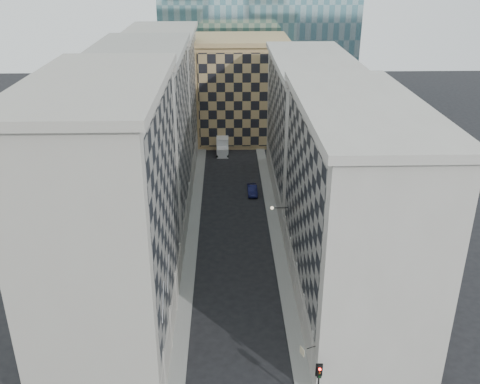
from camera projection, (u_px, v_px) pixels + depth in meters
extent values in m
cube|color=gray|center=(193.00, 232.00, 67.97)|extent=(1.50, 100.00, 0.15)
cube|color=gray|center=(275.00, 230.00, 68.23)|extent=(1.50, 100.00, 0.15)
cube|color=#A29B92|center=(109.00, 221.00, 45.82)|extent=(10.00, 22.00, 23.00)
cube|color=gray|center=(165.00, 204.00, 45.33)|extent=(0.25, 19.36, 18.00)
cube|color=#A29B92|center=(172.00, 314.00, 49.99)|extent=(0.45, 21.12, 3.20)
cube|color=#A29B92|center=(94.00, 83.00, 40.97)|extent=(10.80, 22.80, 0.70)
cylinder|color=#A29B92|center=(160.00, 372.00, 42.22)|extent=(0.90, 0.90, 4.40)
cylinder|color=#A29B92|center=(167.00, 328.00, 47.23)|extent=(0.90, 0.90, 4.40)
cylinder|color=#A29B92|center=(172.00, 292.00, 52.25)|extent=(0.90, 0.90, 4.40)
cylinder|color=#A29B92|center=(177.00, 262.00, 57.27)|extent=(0.90, 0.90, 4.40)
cube|color=gray|center=(145.00, 143.00, 66.09)|extent=(10.00, 22.00, 22.00)
cube|color=gray|center=(184.00, 131.00, 65.60)|extent=(0.25, 19.36, 17.00)
cube|color=gray|center=(187.00, 211.00, 70.06)|extent=(0.45, 21.12, 3.20)
cube|color=gray|center=(137.00, 49.00, 61.45)|extent=(10.80, 22.80, 0.70)
cylinder|color=gray|center=(181.00, 237.00, 62.28)|extent=(0.90, 0.90, 4.40)
cylinder|color=gray|center=(184.00, 216.00, 67.30)|extent=(0.90, 0.90, 4.40)
cylinder|color=gray|center=(187.00, 198.00, 72.32)|extent=(0.90, 0.90, 4.40)
cylinder|color=gray|center=(189.00, 182.00, 77.33)|extent=(0.90, 0.90, 4.40)
cube|color=#A29B92|center=(163.00, 102.00, 86.37)|extent=(10.00, 22.00, 21.00)
cube|color=gray|center=(193.00, 92.00, 85.87)|extent=(0.25, 19.36, 16.00)
cube|color=#A29B92|center=(195.00, 153.00, 90.13)|extent=(0.45, 21.12, 3.20)
cube|color=#A29B92|center=(159.00, 32.00, 81.93)|extent=(10.80, 22.80, 0.70)
cylinder|color=#A29B92|center=(191.00, 168.00, 82.35)|extent=(0.90, 0.90, 4.40)
cylinder|color=#A29B92|center=(193.00, 155.00, 87.37)|extent=(0.90, 0.90, 4.40)
cylinder|color=#A29B92|center=(195.00, 144.00, 92.39)|extent=(0.90, 0.90, 4.40)
cylinder|color=#A29B92|center=(196.00, 135.00, 97.40)|extent=(0.90, 0.90, 4.40)
cube|color=#A9A39B|center=(352.00, 212.00, 50.64)|extent=(10.00, 26.00, 20.00)
cube|color=gray|center=(302.00, 199.00, 49.90)|extent=(0.25, 22.88, 15.00)
cube|color=#A9A39B|center=(298.00, 287.00, 53.95)|extent=(0.45, 24.96, 3.20)
cube|color=#A9A39B|center=(363.00, 106.00, 46.40)|extent=(10.80, 26.80, 0.70)
cylinder|color=#A9A39B|center=(316.00, 353.00, 44.22)|extent=(0.90, 0.90, 4.40)
cylinder|color=#A9A39B|center=(307.00, 314.00, 48.97)|extent=(0.90, 0.90, 4.40)
cylinder|color=#A9A39B|center=(300.00, 282.00, 53.71)|extent=(0.90, 0.90, 4.40)
cylinder|color=#A9A39B|center=(294.00, 256.00, 58.45)|extent=(0.90, 0.90, 4.40)
cylinder|color=#A9A39B|center=(288.00, 233.00, 63.20)|extent=(0.90, 0.90, 4.40)
cube|color=#A9A39B|center=(310.00, 131.00, 75.47)|extent=(10.00, 28.00, 19.00)
cube|color=gray|center=(276.00, 121.00, 74.73)|extent=(0.25, 24.64, 14.00)
cube|color=#A9A39B|center=(275.00, 183.00, 78.58)|extent=(0.45, 26.88, 3.20)
cube|color=#A9A39B|center=(314.00, 60.00, 71.44)|extent=(10.80, 28.80, 0.70)
cube|color=tan|center=(241.00, 91.00, 99.16)|extent=(16.00, 14.00, 18.00)
cube|color=tan|center=(242.00, 101.00, 92.69)|extent=(15.20, 0.25, 16.50)
cube|color=tan|center=(241.00, 39.00, 95.32)|extent=(16.80, 14.80, 0.80)
cube|color=#2B2721|center=(229.00, 51.00, 109.84)|extent=(6.00, 6.00, 28.00)
cylinder|color=gray|center=(163.00, 302.00, 41.00)|extent=(0.10, 2.33, 2.33)
cylinder|color=gray|center=(168.00, 273.00, 44.64)|extent=(0.10, 2.33, 2.33)
cylinder|color=black|center=(280.00, 208.00, 60.25)|extent=(1.80, 0.08, 0.08)
sphere|color=#FFE5B2|center=(272.00, 208.00, 60.23)|extent=(0.36, 0.36, 0.36)
cube|color=black|center=(319.00, 372.00, 40.06)|extent=(0.34, 0.29, 1.07)
cube|color=black|center=(319.00, 370.00, 40.22)|extent=(0.53, 0.07, 1.21)
sphere|color=#FF0C07|center=(320.00, 369.00, 39.77)|extent=(0.19, 0.19, 0.19)
sphere|color=#331E05|center=(320.00, 373.00, 39.92)|extent=(0.19, 0.19, 0.19)
sphere|color=black|center=(319.00, 377.00, 40.06)|extent=(0.19, 0.19, 0.19)
cube|color=silver|center=(223.00, 152.00, 92.88)|extent=(2.00, 2.18, 1.63)
cube|color=silver|center=(223.00, 145.00, 94.79)|extent=(2.09, 3.27, 2.81)
cylinder|color=black|center=(217.00, 156.00, 92.37)|extent=(0.27, 0.82, 0.82)
cylinder|color=black|center=(228.00, 156.00, 92.41)|extent=(0.27, 0.82, 0.82)
cylinder|color=black|center=(218.00, 148.00, 96.17)|extent=(0.27, 0.82, 0.82)
cylinder|color=black|center=(228.00, 148.00, 96.22)|extent=(0.27, 0.82, 0.82)
imported|color=#0F1239|center=(252.00, 190.00, 78.48)|extent=(1.45, 3.99, 1.31)
cylinder|color=black|center=(311.00, 347.00, 41.94)|extent=(0.71, 0.33, 0.06)
cube|color=beige|center=(302.00, 351.00, 42.07)|extent=(0.29, 0.63, 0.65)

